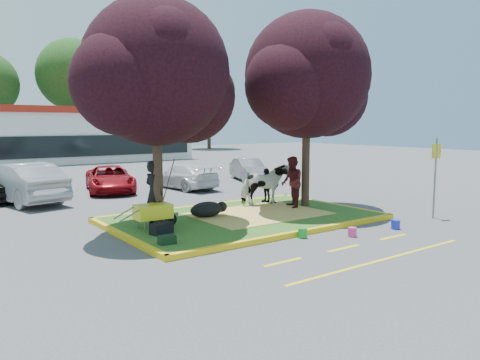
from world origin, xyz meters
TOP-DOWN VIEW (x-y plane):
  - ground at (0.00, 0.00)m, footprint 90.00×90.00m
  - median_island at (0.00, 0.00)m, footprint 8.00×5.00m
  - curb_near at (0.00, -2.58)m, footprint 8.30×0.16m
  - curb_far at (0.00, 2.58)m, footprint 8.30×0.16m
  - curb_left at (-4.08, 0.00)m, footprint 0.16×5.30m
  - curb_right at (4.08, 0.00)m, footprint 0.16×5.30m
  - straw_bedding at (0.60, 0.00)m, footprint 4.20×3.00m
  - tree_purple_left at (-2.78, 0.38)m, footprint 5.06×4.20m
  - tree_purple_right at (2.92, 0.18)m, footprint 5.30×4.40m
  - fire_lane_stripe_a at (-2.00, -4.20)m, footprint 1.10×0.12m
  - fire_lane_stripe_b at (0.00, -4.20)m, footprint 1.10×0.12m
  - fire_lane_stripe_c at (2.00, -4.20)m, footprint 1.10×0.12m
  - fire_lane_long at (0.00, -5.40)m, footprint 6.00×0.10m
  - retail_building at (2.00, 27.98)m, footprint 20.40×8.40m
  - treeline at (1.23, 37.61)m, footprint 46.58×7.80m
  - cow at (1.77, 1.11)m, footprint 1.89×1.12m
  - calf at (-1.07, 0.54)m, footprint 1.24×0.85m
  - handler at (-2.87, 0.54)m, footprint 0.58×0.76m
  - visitor_a at (2.25, 0.20)m, footprint 1.01×1.10m
  - visitor_b at (2.25, 1.62)m, footprint 0.36×0.77m
  - wheelbarrow at (-3.12, 0.08)m, footprint 1.82×0.65m
  - gear_bag_dark at (-3.26, -0.69)m, footprint 0.65×0.44m
  - gear_bag_green at (-3.64, -1.74)m, footprint 0.42×0.28m
  - sign_post at (5.30, -3.36)m, footprint 0.37×0.10m
  - bucket_green at (-0.08, -2.80)m, footprint 0.31×0.31m
  - bucket_pink at (1.14, -3.50)m, footprint 0.29×0.29m
  - bucket_blue at (2.91, -3.63)m, footprint 0.32×0.32m
  - car_silver at (-5.02, 7.80)m, footprint 2.62×5.03m
  - car_red at (-1.16, 8.70)m, footprint 3.00×4.62m
  - car_white at (2.13, 7.70)m, footprint 2.05×4.21m
  - car_grey at (6.51, 8.36)m, footprint 2.41×3.83m

SIDE VIEW (x-z plane):
  - ground at x=0.00m, z-range 0.00..0.00m
  - fire_lane_stripe_a at x=-2.00m, z-range 0.00..0.01m
  - fire_lane_stripe_b at x=0.00m, z-range 0.00..0.01m
  - fire_lane_stripe_c at x=2.00m, z-range 0.00..0.01m
  - fire_lane_long at x=0.00m, z-range 0.00..0.01m
  - median_island at x=0.00m, z-range 0.00..0.15m
  - curb_near at x=0.00m, z-range 0.00..0.15m
  - curb_far at x=0.00m, z-range 0.00..0.15m
  - curb_left at x=-4.08m, z-range 0.00..0.15m
  - curb_right at x=4.08m, z-range 0.00..0.15m
  - bucket_pink at x=1.14m, z-range 0.00..0.26m
  - bucket_green at x=-0.08m, z-range 0.00..0.27m
  - bucket_blue at x=2.91m, z-range 0.00..0.28m
  - straw_bedding at x=0.60m, z-range 0.15..0.16m
  - gear_bag_green at x=-3.64m, z-range 0.15..0.37m
  - gear_bag_dark at x=-3.26m, z-range 0.15..0.45m
  - calf at x=-1.07m, z-range 0.15..0.64m
  - car_white at x=2.13m, z-range 0.00..1.18m
  - car_red at x=-1.16m, z-range 0.00..1.18m
  - car_grey at x=6.51m, z-range 0.00..1.19m
  - wheelbarrow at x=-3.12m, z-range 0.28..0.96m
  - car_silver at x=-5.02m, z-range 0.00..1.58m
  - visitor_b at x=2.25m, z-range 0.15..1.44m
  - cow at x=1.77m, z-range 0.15..1.64m
  - visitor_a at x=2.25m, z-range 0.15..1.97m
  - handler at x=-2.87m, z-range 0.15..2.03m
  - sign_post at x=5.30m, z-range 0.32..2.95m
  - retail_building at x=2.00m, z-range 0.05..4.45m
  - tree_purple_left at x=-2.78m, z-range 1.10..7.61m
  - tree_purple_right at x=2.92m, z-range 1.15..7.97m
  - treeline at x=1.23m, z-range 0.42..15.05m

